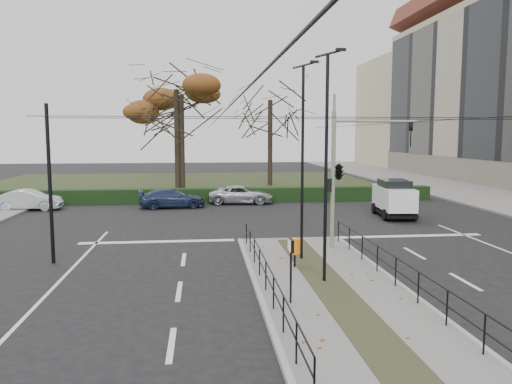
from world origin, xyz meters
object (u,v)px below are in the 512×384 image
Objects in this scene: parked_car_fourth at (241,195)px; rust_tree at (181,95)px; streetlamp_median_near at (327,166)px; bare_tree_center at (270,106)px; parked_car_second at (29,200)px; parked_car_third at (172,198)px; white_van at (394,198)px; litter_bin at (295,247)px; bare_tree_near at (176,97)px; info_panel at (291,253)px; traffic_light at (341,168)px; streetlamp_median_far at (303,160)px.

parked_car_fourth is 11.30m from rust_tree.
streetlamp_median_near is 0.70× the size of bare_tree_center.
parked_car_third is (9.10, 0.14, -0.03)m from parked_car_second.
white_van is 0.40× the size of bare_tree_center.
white_van is 19.89m from bare_tree_center.
parked_car_fourth is (-0.53, 17.71, -0.24)m from litter_bin.
bare_tree_center is at bearing -13.13° from parked_car_fourth.
bare_tree_center is at bearing 83.92° from litter_bin.
litter_bin is at bearing -78.00° from bare_tree_near.
white_van reaches higher than info_panel.
parked_car_fourth is at bearing 141.48° from white_van.
bare_tree_near is (-8.40, -4.22, 0.45)m from bare_tree_center.
parked_car_third is at bearing -89.84° from bare_tree_near.
info_panel is (-3.30, -6.69, -1.88)m from traffic_light.
parked_car_third is (-5.27, 16.18, -0.25)m from litter_bin.
streetlamp_median_near is at bearing 52.89° from info_panel.
parked_car_second is (-15.02, 17.87, -3.22)m from streetlamp_median_near.
parked_car_second is 0.36× the size of bare_tree_near.
info_panel is at bearing -120.94° from white_van.
traffic_light is 15.35m from parked_car_fourth.
streetlamp_median_near reaches higher than traffic_light.
parked_car_fourth is 0.43× the size of rust_tree.
info_panel is at bearing -116.21° from traffic_light.
streetlamp_median_far is at bearing 66.45° from litter_bin.
bare_tree_near is (-5.94, 26.75, 4.02)m from streetlamp_median_near.
streetlamp_median_far is 16.93m from parked_car_fourth.
parked_car_fourth is at bearing -107.61° from bare_tree_center.
parked_car_fourth is at bearing 89.21° from info_panel.
parked_car_second is at bearing -135.64° from bare_tree_near.
bare_tree_near is at bearing 98.85° from info_panel.
litter_bin is 0.14× the size of streetlamp_median_near.
parked_car_third is (-4.44, 19.96, -0.95)m from info_panel.
rust_tree is (0.37, 8.80, 7.46)m from parked_car_third.
parked_car_third is at bearing -88.91° from parked_car_second.
white_van is at bearing -124.04° from parked_car_fourth.
traffic_light is at bearing -164.06° from parked_car_fourth.
bare_tree_center is (3.10, 29.14, 6.58)m from litter_bin.
streetlamp_median_near is 27.70m from bare_tree_near.
parked_car_second is 0.88× the size of parked_car_fourth.
traffic_light is 4.61m from litter_bin.
bare_tree_near reaches higher than streetlamp_median_far.
rust_tree reaches higher than parked_car_second.
parked_car_fourth reaches higher than litter_bin.
traffic_light is 26.54m from bare_tree_center.
parked_car_third reaches higher than litter_bin.
info_panel reaches higher than litter_bin.
streetlamp_median_near is at bearing -111.00° from traffic_light.
streetlamp_median_far is 1.63× the size of parked_car_fourth.
bare_tree_center is at bearing -52.93° from parked_car_second.
bare_tree_center reaches higher than traffic_light.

